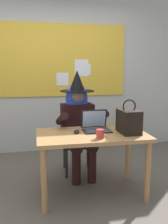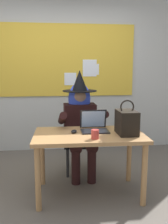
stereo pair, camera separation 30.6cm
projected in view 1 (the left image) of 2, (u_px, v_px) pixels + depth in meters
The scene contains 9 objects.
ground_plane at pixel (75, 197), 2.84m from camera, with size 24.00×24.00×0.00m, color #5B544C.
wall_back_bulletin at pixel (55, 64), 4.26m from camera, with size 6.29×1.90×2.95m.
desk_main at pixel (92, 142), 2.81m from camera, with size 1.23×0.75×0.72m.
chair_at_desk at pixel (77, 136), 3.51m from camera, with size 0.45×0.45×0.88m.
person_costumed at pixel (78, 118), 3.34m from camera, with size 0.60×0.70×1.40m.
laptop at pixel (96, 126), 2.91m from camera, with size 0.31×0.27×0.23m.
computer_mouse at pixel (77, 132), 2.80m from camera, with size 0.06×0.10×0.03m, color black.
handbag at pixel (129, 121), 2.79m from camera, with size 0.20×0.30×0.38m.
coffee_mug at pixel (100, 134), 2.58m from camera, with size 0.08×0.08×0.10m, color #B23833.
Camera 1 is at (-0.48, -2.59, 1.44)m, focal length 40.46 mm.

